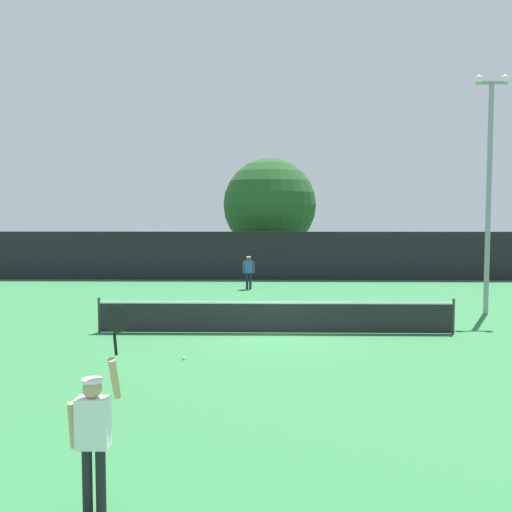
# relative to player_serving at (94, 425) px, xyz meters

# --- Properties ---
(ground_plane) EXTENTS (120.00, 120.00, 0.00)m
(ground_plane) POSITION_rel_player_serving_xyz_m (2.27, 10.64, -1.08)
(ground_plane) COLOR #2D723D
(tennis_net) EXTENTS (10.82, 0.08, 1.07)m
(tennis_net) POSITION_rel_player_serving_xyz_m (2.27, 10.64, -0.57)
(tennis_net) COLOR #232328
(tennis_net) RESTS_ON ground
(perimeter_fence) EXTENTS (33.54, 0.12, 2.72)m
(perimeter_fence) POSITION_rel_player_serving_xyz_m (2.27, 25.55, 0.27)
(perimeter_fence) COLOR black
(perimeter_fence) RESTS_ON ground
(player_serving) EXTENTS (0.68, 0.39, 2.48)m
(player_serving) POSITION_rel_player_serving_xyz_m (0.00, 0.00, 0.00)
(player_serving) COLOR white
(player_serving) RESTS_ON ground
(player_receiving) EXTENTS (0.57, 0.24, 1.61)m
(player_receiving) POSITION_rel_player_serving_xyz_m (1.12, 21.29, -0.10)
(player_receiving) COLOR blue
(player_receiving) RESTS_ON ground
(tennis_ball) EXTENTS (0.07, 0.07, 0.07)m
(tennis_ball) POSITION_rel_player_serving_xyz_m (-0.03, 7.33, -1.05)
(tennis_ball) COLOR #CCE033
(tennis_ball) RESTS_ON ground
(light_pole) EXTENTS (1.18, 0.28, 8.57)m
(light_pole) POSITION_rel_player_serving_xyz_m (10.01, 14.31, 3.77)
(light_pole) COLOR gray
(light_pole) RESTS_ON ground
(large_tree) EXTENTS (5.91, 5.91, 7.27)m
(large_tree) POSITION_rel_player_serving_xyz_m (2.18, 30.04, 3.22)
(large_tree) COLOR brown
(large_tree) RESTS_ON ground
(parked_car_near) EXTENTS (2.23, 4.34, 1.69)m
(parked_car_near) POSITION_rel_player_serving_xyz_m (4.48, 31.13, -0.31)
(parked_car_near) COLOR white
(parked_car_near) RESTS_ON ground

